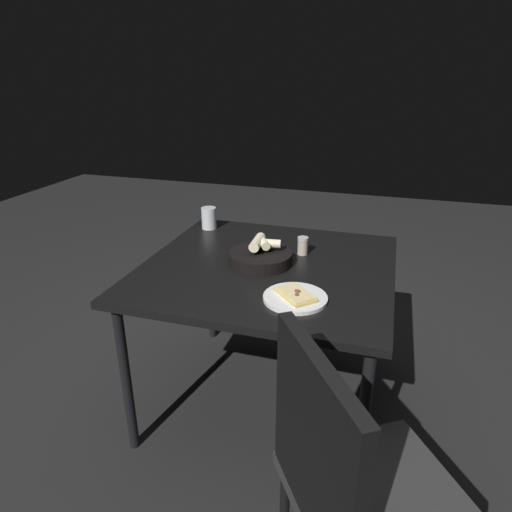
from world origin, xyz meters
TOP-DOWN VIEW (x-y plane):
  - ground at (0.00, 0.00)m, footprint 8.00×8.00m
  - dining_table at (0.00, 0.00)m, footprint 1.03×1.00m
  - pizza_plate at (0.18, -0.27)m, footprint 0.23×0.23m
  - bread_basket at (-0.03, 0.00)m, footprint 0.27×0.27m
  - beer_glass at (-0.42, 0.36)m, footprint 0.08×0.08m
  - pepper_shaker at (0.12, 0.16)m, footprint 0.05×0.05m
  - chair_near at (0.45, -0.82)m, footprint 0.61×0.61m

SIDE VIEW (x-z plane):
  - ground at x=0.00m, z-range 0.00..0.00m
  - chair_near at x=0.45m, z-range 0.06..0.97m
  - dining_table at x=0.00m, z-range 0.30..1.01m
  - pizza_plate at x=0.18m, z-range 0.70..0.74m
  - bread_basket at x=-0.03m, z-range 0.69..0.80m
  - pepper_shaker at x=0.12m, z-range 0.71..0.79m
  - beer_glass at x=-0.42m, z-range 0.71..0.82m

